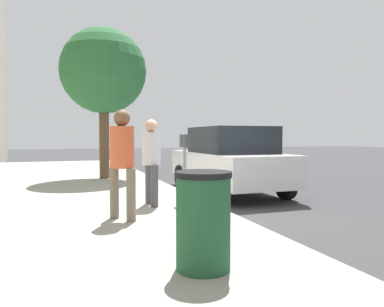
{
  "coord_description": "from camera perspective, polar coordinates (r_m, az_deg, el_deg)",
  "views": [
    {
      "loc": [
        -7.4,
        2.82,
        1.51
      ],
      "look_at": [
        -0.19,
        0.27,
        1.16
      ],
      "focal_mm": 33.92,
      "sensor_mm": 36.0,
      "label": 1
    }
  ],
  "objects": [
    {
      "name": "pedestrian_at_meter",
      "position": [
        7.2,
        -6.39,
        -0.32
      ],
      "size": [
        0.52,
        0.37,
        1.7
      ],
      "rotation": [
        0.0,
        0.0,
        -1.51
      ],
      "color": "#47474C",
      "rests_on": "sidewalk_slab"
    },
    {
      "name": "parked_sedan_near",
      "position": [
        9.78,
        5.82,
        -0.98
      ],
      "size": [
        4.4,
        1.97,
        1.77
      ],
      "color": "silver",
      "rests_on": "ground_plane"
    },
    {
      "name": "street_tree",
      "position": [
        12.41,
        -13.75,
        12.41
      ],
      "size": [
        2.77,
        2.77,
        4.89
      ],
      "color": "brown",
      "rests_on": "sidewalk_slab"
    },
    {
      "name": "trash_bin",
      "position": [
        3.78,
        1.76,
        -10.43
      ],
      "size": [
        0.59,
        0.59,
        1.01
      ],
      "color": "#1E4C2D",
      "rests_on": "sidewalk_slab"
    },
    {
      "name": "traffic_signal",
      "position": [
        16.44,
        -11.12,
        6.31
      ],
      "size": [
        0.24,
        0.44,
        3.6
      ],
      "color": "black",
      "rests_on": "sidewalk_slab"
    },
    {
      "name": "pedestrian_bystander",
      "position": [
        6.01,
        -10.92,
        -0.21
      ],
      "size": [
        0.47,
        0.39,
        1.8
      ],
      "rotation": [
        0.0,
        0.0,
        -0.97
      ],
      "color": "#726656",
      "rests_on": "sidewalk_slab"
    },
    {
      "name": "ground_plane",
      "position": [
        8.06,
        1.4,
        -8.17
      ],
      "size": [
        80.0,
        80.0,
        0.0
      ],
      "primitive_type": "plane",
      "color": "#38383A",
      "rests_on": "ground"
    },
    {
      "name": "sidewalk_slab",
      "position": [
        7.54,
        -20.69,
        -8.52
      ],
      "size": [
        28.0,
        6.0,
        0.15
      ],
      "primitive_type": "cube",
      "color": "gray",
      "rests_on": "ground_plane"
    },
    {
      "name": "parking_meter",
      "position": [
        7.4,
        -1.16,
        -0.04
      ],
      "size": [
        0.36,
        0.12,
        1.41
      ],
      "color": "gray",
      "rests_on": "sidewalk_slab"
    }
  ]
}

